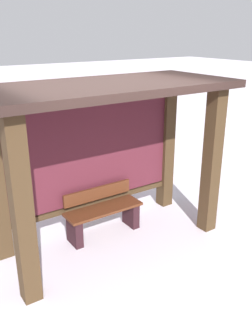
% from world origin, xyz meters
% --- Properties ---
extents(ground_plane, '(60.00, 60.00, 0.00)m').
position_xyz_m(ground_plane, '(0.00, 0.00, 0.00)').
color(ground_plane, white).
extents(bus_shelter, '(3.40, 1.56, 2.33)m').
position_xyz_m(bus_shelter, '(0.00, 0.14, 1.64)').
color(bus_shelter, '#432F1C').
rests_on(bus_shelter, ground).
extents(bench_left_inside, '(1.20, 0.38, 0.73)m').
position_xyz_m(bench_left_inside, '(0.00, 0.25, 0.34)').
color(bench_left_inside, '#542916').
rests_on(bench_left_inside, ground).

